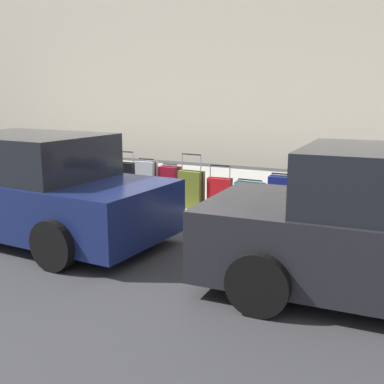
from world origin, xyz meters
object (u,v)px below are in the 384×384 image
at_px(suitcase_black_2, 308,201).
at_px(parked_car_navy_1, 30,189).
at_px(suitcase_silver_1, 341,206).
at_px(fire_hydrant, 67,174).
at_px(suitcase_silver_8, 147,182).
at_px(bollard_post, 34,171).
at_px(suitcase_navy_3, 280,197).
at_px(suitcase_teal_4, 250,198).
at_px(suitcase_olive_6, 191,189).
at_px(suitcase_maroon_7, 170,185).
at_px(suitcase_maroon_0, 375,203).
at_px(suitcase_black_9, 125,181).
at_px(suitcase_navy_10, 104,178).
at_px(suitcase_red_5, 220,194).

relative_size(suitcase_black_2, parked_car_navy_1, 0.16).
xyz_separation_m(suitcase_silver_1, fire_hydrant, (5.38, 0.03, 0.11)).
distance_m(suitcase_silver_8, parked_car_navy_1, 2.31).
bearing_deg(suitcase_silver_8, suitcase_black_2, 179.78).
xyz_separation_m(suitcase_silver_1, suitcase_silver_8, (3.48, 0.04, 0.11)).
xyz_separation_m(suitcase_silver_1, bollard_post, (6.13, 0.18, 0.13)).
relative_size(suitcase_navy_3, suitcase_teal_4, 1.23).
bearing_deg(suitcase_olive_6, suitcase_maroon_7, -13.29).
xyz_separation_m(fire_hydrant, bollard_post, (0.75, 0.15, 0.01)).
bearing_deg(bollard_post, suitcase_teal_4, -178.01).
distance_m(suitcase_maroon_0, suitcase_olive_6, 3.02).
bearing_deg(suitcase_black_2, suitcase_black_9, -0.63).
xyz_separation_m(suitcase_navy_10, fire_hydrant, (0.88, 0.04, 0.02)).
distance_m(suitcase_red_5, suitcase_silver_8, 1.47).
height_order(suitcase_maroon_0, suitcase_red_5, suitcase_maroon_0).
distance_m(suitcase_navy_3, bollard_post, 5.17).
relative_size(suitcase_black_2, suitcase_navy_3, 0.99).
distance_m(suitcase_olive_6, suitcase_navy_10, 1.97).
height_order(suitcase_navy_3, parked_car_navy_1, parked_car_navy_1).
relative_size(suitcase_black_2, suitcase_maroon_7, 0.97).
bearing_deg(suitcase_teal_4, bollard_post, 1.99).
relative_size(suitcase_maroon_0, suitcase_maroon_7, 1.34).
distance_m(suitcase_red_5, suitcase_maroon_7, 1.01).
bearing_deg(fire_hydrant, suitcase_black_2, 179.75).
bearing_deg(suitcase_red_5, suitcase_olive_6, 6.28).
relative_size(suitcase_silver_1, suitcase_red_5, 0.77).
xyz_separation_m(suitcase_navy_3, suitcase_navy_10, (3.53, -0.00, 0.04)).
xyz_separation_m(suitcase_navy_3, suitcase_teal_4, (0.51, 0.03, -0.07)).
xyz_separation_m(suitcase_silver_1, suitcase_teal_4, (1.48, 0.02, -0.01)).
distance_m(suitcase_maroon_0, suitcase_maroon_7, 3.51).
height_order(suitcase_maroon_7, suitcase_silver_8, suitcase_silver_8).
distance_m(suitcase_red_5, suitcase_black_9, 1.97).
bearing_deg(suitcase_red_5, suitcase_silver_8, 0.34).
bearing_deg(parked_car_navy_1, suitcase_teal_4, -140.27).
bearing_deg(suitcase_black_2, parked_car_navy_1, 30.87).
relative_size(suitcase_navy_3, parked_car_navy_1, 0.17).
relative_size(suitcase_black_2, suitcase_navy_10, 0.76).
xyz_separation_m(suitcase_teal_4, suitcase_maroon_7, (1.55, -0.05, 0.08)).
height_order(suitcase_red_5, bollard_post, bollard_post).
height_order(suitcase_olive_6, suitcase_black_9, suitcase_olive_6).
distance_m(suitcase_teal_4, suitcase_navy_10, 3.02).
bearing_deg(suitcase_black_2, suitcase_maroon_7, -1.78).
xyz_separation_m(suitcase_red_5, parked_car_navy_1, (2.14, 2.21, 0.30)).
distance_m(suitcase_silver_1, suitcase_black_9, 3.98).
height_order(suitcase_olive_6, suitcase_navy_10, suitcase_olive_6).
bearing_deg(suitcase_black_9, suitcase_navy_10, -3.14).
relative_size(suitcase_silver_8, parked_car_navy_1, 0.19).
relative_size(suitcase_teal_4, suitcase_black_9, 0.64).
height_order(fire_hydrant, bollard_post, bollard_post).
height_order(suitcase_teal_4, parked_car_navy_1, parked_car_navy_1).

